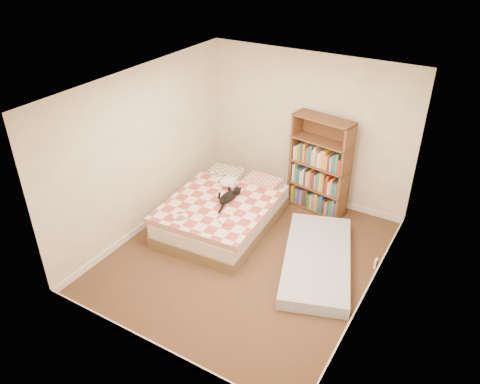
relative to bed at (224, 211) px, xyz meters
The scene contains 6 objects.
room 1.29m from the bed, 36.69° to the right, with size 3.51×4.01×2.51m.
bed is the anchor object (origin of this frame).
bookshelf 1.65m from the bed, 48.75° to the left, with size 1.02×0.48×1.62m.
floor_mattress 1.68m from the bed, ahead, with size 0.89×1.98×0.18m, color #748EC1.
black_cat 0.33m from the bed, ahead, with size 0.26×0.67×0.15m.
white_dog 0.49m from the bed, 110.69° to the left, with size 0.31×0.33×0.15m.
Camera 1 is at (2.65, -4.65, 4.23)m, focal length 35.00 mm.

